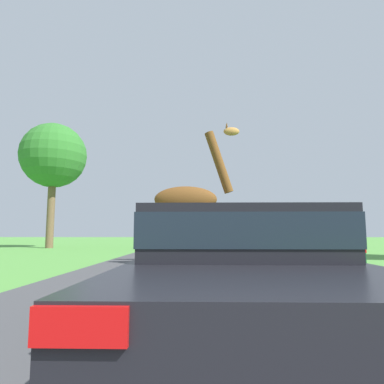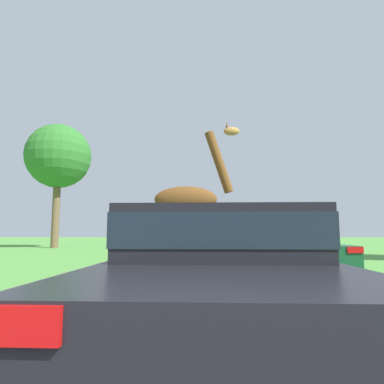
% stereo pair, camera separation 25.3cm
% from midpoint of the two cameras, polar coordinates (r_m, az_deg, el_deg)
% --- Properties ---
extents(road, '(7.11, 120.00, 0.00)m').
position_cam_midpoint_polar(road, '(29.51, 1.17, -8.85)').
color(road, '#424244').
rests_on(road, ground).
extents(giraffe_near_road, '(2.98, 0.91, 4.94)m').
position_cam_midpoint_polar(giraffe_near_road, '(11.75, -0.88, -1.32)').
color(giraffe_near_road, '#B77F3D').
rests_on(giraffe_near_road, ground).
extents(car_lead_maroon, '(1.84, 4.79, 1.30)m').
position_cam_midpoint_polar(car_lead_maroon, '(3.59, 5.13, -12.62)').
color(car_lead_maroon, black).
rests_on(car_lead_maroon, ground).
extents(car_queue_right, '(1.85, 4.35, 1.45)m').
position_cam_midpoint_polar(car_queue_right, '(27.45, 4.73, -7.37)').
color(car_queue_right, silver).
rests_on(car_queue_right, ground).
extents(car_queue_left, '(1.95, 4.50, 1.54)m').
position_cam_midpoint_polar(car_queue_left, '(19.66, 4.18, -7.55)').
color(car_queue_left, navy).
rests_on(car_queue_left, ground).
extents(car_far_ahead, '(1.86, 3.94, 1.22)m').
position_cam_midpoint_polar(car_far_ahead, '(9.69, 16.28, -9.01)').
color(car_far_ahead, '#144C28').
rests_on(car_far_ahead, ground).
extents(car_verge_right, '(1.84, 4.28, 1.27)m').
position_cam_midpoint_polar(car_verge_right, '(24.77, -4.31, -7.63)').
color(car_verge_right, '#561914').
rests_on(car_verge_right, ground).
extents(tree_centre_back, '(4.64, 4.64, 8.94)m').
position_cam_midpoint_polar(tree_centre_back, '(26.81, -22.34, 5.54)').
color(tree_centre_back, brown).
rests_on(tree_centre_back, ground).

